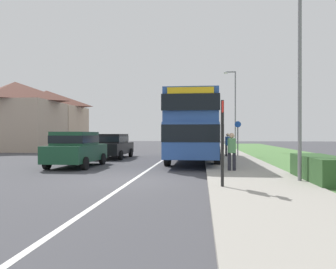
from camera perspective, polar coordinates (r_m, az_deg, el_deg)
The scene contains 15 objects.
ground_plane at distance 11.02m, azimuth -6.58°, elevation -8.39°, with size 120.00×120.00×0.00m, color #424247.
lane_marking_centre at distance 18.86m, azimuth -1.19°, elevation -4.83°, with size 0.14×60.00×0.01m, color silver.
pavement_near_side at distance 16.80m, azimuth 12.32°, elevation -5.25°, with size 3.20×68.00×0.12m, color #9E998E.
grass_verge_seaward at distance 17.79m, azimuth 26.29°, elevation -5.03°, with size 6.00×68.00×0.08m, color #517F42.
roadside_hedge at distance 11.42m, azimuth 26.21°, elevation -5.82°, with size 1.10×3.19×0.90m, color #2D5128.
double_decker_bus at distance 18.83m, azimuth 4.71°, elevation 1.67°, with size 2.80×10.97×3.70m.
parked_car_dark_green at distance 15.97m, azimuth -16.44°, elevation -2.35°, with size 1.99×4.06×1.73m.
parked_car_black at distance 21.17m, azimuth -9.96°, elevation -1.87°, with size 1.89×4.51×1.63m.
pedestrian_at_stop at distance 13.11m, azimuth 11.57°, elevation -2.75°, with size 0.34×0.34×1.67m.
pedestrian_walking_away at distance 21.52m, azimuth 10.86°, elevation -1.63°, with size 0.34×0.34×1.67m.
bus_stop_sign at distance 9.09m, azimuth 9.91°, elevation -0.45°, with size 0.09×0.52×2.60m.
cycle_route_sign at distance 22.25m, azimuth 12.64°, elevation -0.41°, with size 0.44×0.08×2.52m.
street_lamp_near at distance 11.29m, azimuth 22.45°, elevation 15.04°, with size 1.14×0.20×7.97m.
street_lamp_mid at distance 30.20m, azimuth 12.01°, elevation 5.22°, with size 1.14×0.20×7.54m.
house_terrace_far_side at distance 36.07m, azimuth -23.57°, elevation 2.80°, with size 7.95×12.10×6.66m.
Camera 1 is at (2.41, -10.63, 1.63)m, focal length 33.35 mm.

